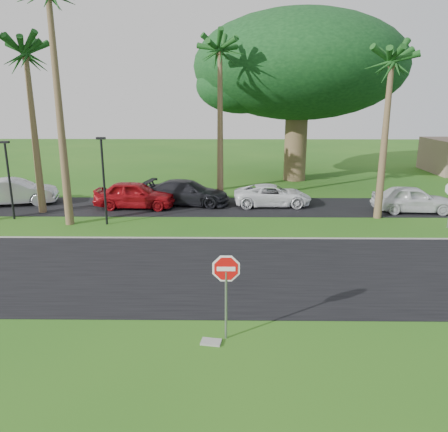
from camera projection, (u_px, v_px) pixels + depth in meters
name	position (u px, v px, depth m)	size (l,w,h in m)	color
ground	(212.00, 292.00, 15.21)	(120.00, 120.00, 0.00)	#225916
road	(214.00, 270.00, 17.14)	(120.00, 8.00, 0.02)	black
parking_strip	(220.00, 207.00, 27.28)	(120.00, 5.00, 0.02)	black
curb	(217.00, 238.00, 21.05)	(120.00, 0.12, 0.06)	gray
stop_sign_near	(226.00, 280.00, 11.85)	(1.05, 0.07, 2.62)	gray
palm_left_mid	(26.00, 58.00, 23.70)	(5.00, 5.00, 10.00)	brown
palm_center	(220.00, 54.00, 26.35)	(5.00, 5.00, 10.50)	brown
palm_right_near	(392.00, 66.00, 22.64)	(5.00, 5.00, 9.50)	brown
canopy_tree	(299.00, 67.00, 34.06)	(16.50, 16.50, 13.12)	brown
streetlight_left	(9.00, 175.00, 23.87)	(0.45, 0.25, 4.34)	black
streetlight_right	(104.00, 175.00, 22.80)	(0.45, 0.25, 4.64)	black
car_silver	(15.00, 192.00, 27.57)	(1.75, 5.01, 1.65)	#A1A3A8
car_red	(135.00, 195.00, 26.74)	(1.97, 4.89, 1.67)	maroon
car_dark	(188.00, 193.00, 27.62)	(2.16, 5.31, 1.54)	black
car_minivan	(273.00, 196.00, 27.33)	(2.22, 4.81, 1.34)	white
car_pickup	(412.00, 199.00, 25.79)	(1.85, 4.60, 1.57)	silver
utility_slab	(211.00, 342.00, 12.05)	(0.55, 0.35, 0.06)	gray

